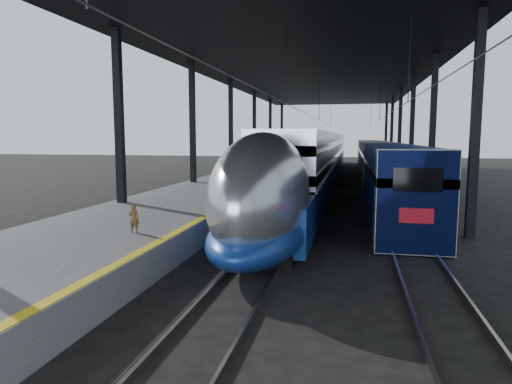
# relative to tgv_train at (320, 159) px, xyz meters

# --- Properties ---
(ground) EXTENTS (160.00, 160.00, 0.00)m
(ground) POSITION_rel_tgv_train_xyz_m (-2.00, -27.53, -2.05)
(ground) COLOR black
(ground) RESTS_ON ground
(platform) EXTENTS (6.00, 80.00, 1.00)m
(platform) POSITION_rel_tgv_train_xyz_m (-5.50, -7.53, -1.55)
(platform) COLOR #4C4C4F
(platform) RESTS_ON ground
(yellow_strip) EXTENTS (0.30, 80.00, 0.01)m
(yellow_strip) POSITION_rel_tgv_train_xyz_m (-2.70, -7.53, -1.05)
(yellow_strip) COLOR gold
(yellow_strip) RESTS_ON platform
(rails) EXTENTS (6.52, 80.00, 0.16)m
(rails) POSITION_rel_tgv_train_xyz_m (2.50, -7.53, -1.97)
(rails) COLOR slate
(rails) RESTS_ON ground
(canopy) EXTENTS (18.00, 75.00, 9.47)m
(canopy) POSITION_rel_tgv_train_xyz_m (-0.10, -7.53, 7.06)
(canopy) COLOR black
(canopy) RESTS_ON ground
(tgv_train) EXTENTS (3.06, 65.20, 4.39)m
(tgv_train) POSITION_rel_tgv_train_xyz_m (0.00, 0.00, 0.00)
(tgv_train) COLOR #A9ACB0
(tgv_train) RESTS_ON ground
(second_train) EXTENTS (2.66, 56.05, 3.66)m
(second_train) POSITION_rel_tgv_train_xyz_m (5.00, 1.04, -0.20)
(second_train) COLOR navy
(second_train) RESTS_ON ground
(child) EXTENTS (0.36, 0.27, 0.91)m
(child) POSITION_rel_tgv_train_xyz_m (-4.02, -28.77, -0.60)
(child) COLOR #4F3C1A
(child) RESTS_ON platform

